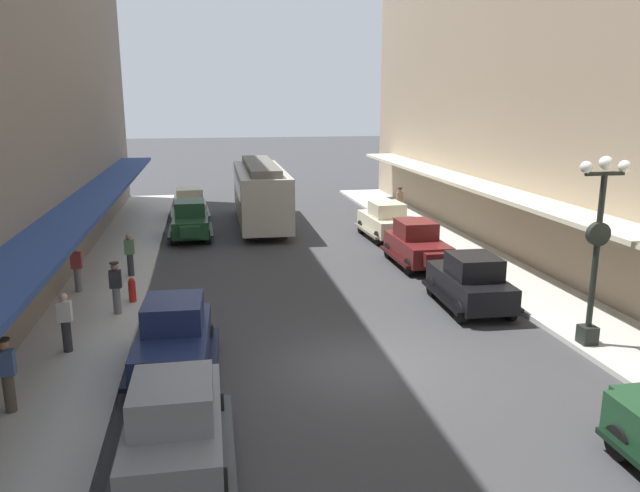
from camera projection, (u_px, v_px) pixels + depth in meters
ground_plane at (363, 367)px, 15.81m from camera, size 200.00×200.00×0.00m
sidewalk_left at (55, 389)px, 14.45m from camera, size 3.00×60.00×0.15m
sidewalk_right at (622, 343)px, 17.14m from camera, size 3.00×60.00×0.15m
parked_car_0 at (385, 220)px, 30.23m from camera, size 2.28×4.31×1.84m
parked_car_1 at (175, 421)px, 11.29m from camera, size 2.17×4.27×1.84m
parked_car_2 at (470, 280)px, 20.10m from camera, size 2.27×4.31×1.84m
parked_car_3 at (174, 337)px, 15.31m from camera, size 2.30×4.32×1.84m
parked_car_4 at (417, 243)px, 25.32m from camera, size 2.15×4.26×1.84m
parked_car_5 at (190, 220)px, 30.21m from camera, size 2.17×4.27×1.84m
parked_car_6 at (190, 203)px, 35.02m from camera, size 2.29×4.31×1.84m
streetcar at (261, 191)px, 33.07m from camera, size 2.65×9.63×3.46m
lamp_post_with_clock at (597, 244)px, 16.30m from camera, size 1.42×0.44×5.16m
fire_hydrant at (132, 290)px, 20.35m from camera, size 0.24×0.24×0.82m
pedestrian_0 at (65, 322)px, 16.22m from camera, size 0.36×0.24×1.64m
pedestrian_1 at (130, 254)px, 23.29m from camera, size 0.36×0.24×1.64m
pedestrian_2 at (116, 287)px, 19.12m from camera, size 0.36×0.28×1.67m
pedestrian_3 at (7, 374)px, 13.06m from camera, size 0.36×0.28×1.67m
pedestrian_4 at (400, 202)px, 35.18m from camera, size 0.36×0.28×1.67m
pedestrian_5 at (77, 268)px, 21.35m from camera, size 0.36×0.24×1.64m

